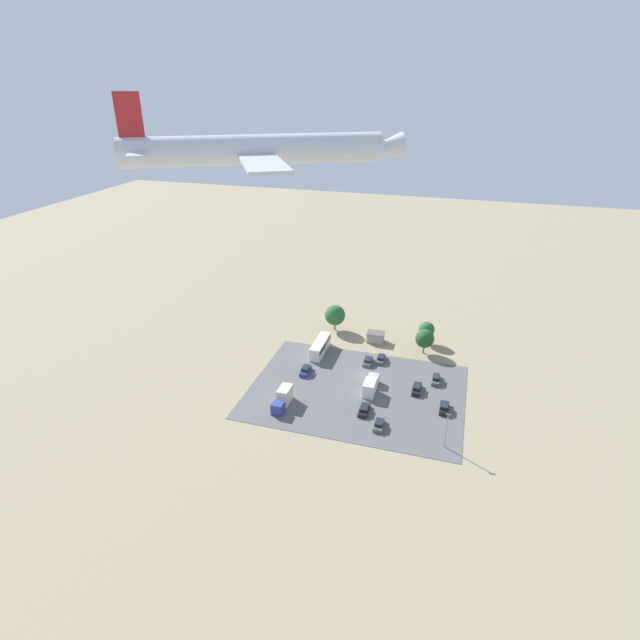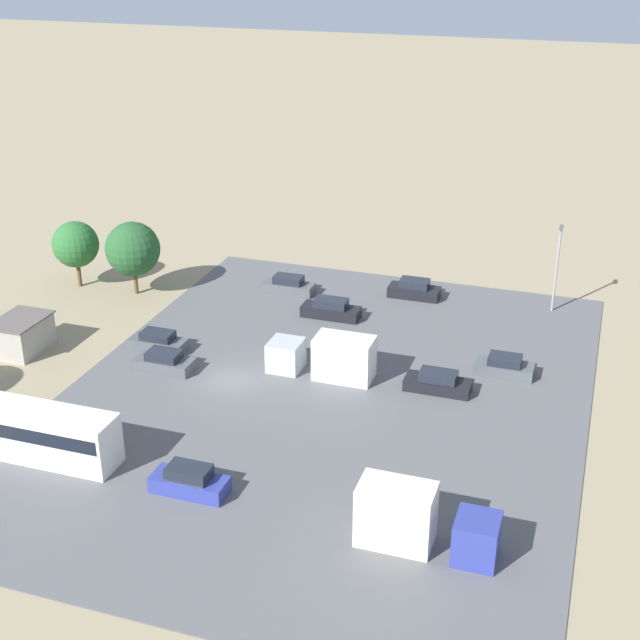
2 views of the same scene
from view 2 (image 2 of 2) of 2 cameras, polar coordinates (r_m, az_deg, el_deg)
The scene contains 17 objects.
ground_plane at distance 63.10m, azimuth -5.71°, elevation -3.93°, with size 400.00×400.00×0.00m, color gray.
parking_lot_surface at distance 60.83m, azimuth 0.32°, elevation -4.90°, with size 45.97×34.59×0.08m.
shed_building at distance 70.21m, azimuth -18.55°, elevation -0.90°, with size 4.44×3.34×2.61m.
bus at distance 56.18m, azimuth -17.71°, elevation -6.78°, with size 2.61×10.27×3.23m.
parked_car_0 at distance 51.58m, azimuth -8.35°, elevation -10.18°, with size 1.80×4.40×1.66m.
parked_car_1 at distance 64.91m, azimuth -9.92°, elevation -2.66°, with size 1.96×4.20×1.44m.
parked_car_2 at distance 76.53m, azimuth 6.05°, elevation 1.94°, with size 1.82×4.36×1.59m.
parked_car_3 at distance 67.95m, azimuth -10.32°, elevation -1.39°, with size 1.78×4.31×1.48m.
parked_car_4 at distance 64.65m, azimuth 11.72°, elevation -2.93°, with size 1.87×4.11×1.44m.
parked_car_5 at distance 61.75m, azimuth 7.55°, elevation -3.99°, with size 1.84×4.54×1.41m.
parked_car_6 at distance 72.25m, azimuth 0.70°, elevation 0.68°, with size 1.74×4.77×1.58m.
parked_car_7 at distance 77.01m, azimuth -2.03°, elevation 2.21°, with size 1.71×4.43×1.57m.
parked_truck_0 at distance 62.80m, azimuth 0.47°, elevation -2.40°, with size 2.40×7.59×3.10m.
parked_truck_1 at distance 46.93m, azimuth 6.31°, elevation -12.67°, with size 2.33×7.28×3.43m.
tree_apron_mid at distance 80.34m, azimuth -15.38°, elevation 4.68°, with size 4.03×4.03×5.91m.
tree_apron_far at distance 77.48m, azimuth -11.90°, elevation 4.46°, with size 4.66×4.66×6.41m.
light_pole_lot_centre at distance 74.68m, azimuth 14.93°, elevation 3.46°, with size 0.90×0.28×7.31m.
Camera 2 is at (50.40, 23.46, 29.84)m, focal length 50.00 mm.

